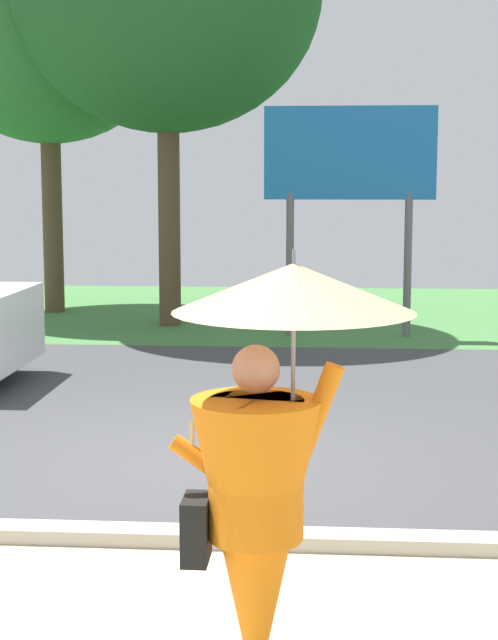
% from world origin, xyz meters
% --- Properties ---
extents(ground_plane, '(40.00, 22.00, 0.20)m').
position_xyz_m(ground_plane, '(0.00, 2.95, -0.05)').
color(ground_plane, '#424244').
extents(monk_pedestrian, '(1.12, 1.09, 2.13)m').
position_xyz_m(monk_pedestrian, '(0.87, -4.03, 1.14)').
color(monk_pedestrian, orange).
rests_on(monk_pedestrian, ground_plane).
extents(roadside_billboard, '(2.60, 0.12, 3.50)m').
position_xyz_m(roadside_billboard, '(1.48, 7.12, 2.55)').
color(roadside_billboard, slate).
rests_on(roadside_billboard, ground_plane).
extents(tree_center_back, '(4.44, 4.44, 7.06)m').
position_xyz_m(tree_center_back, '(-3.81, 9.62, 5.03)').
color(tree_center_back, brown).
rests_on(tree_center_back, ground_plane).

